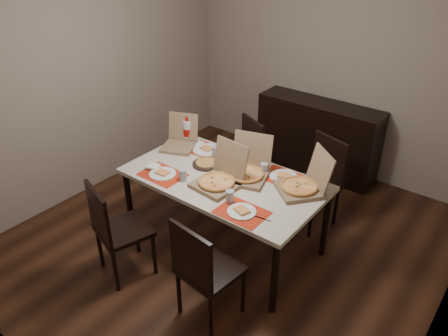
{
  "coord_description": "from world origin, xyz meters",
  "views": [
    {
      "loc": [
        2.06,
        -2.75,
        2.8
      ],
      "look_at": [
        -0.01,
        -0.08,
        0.85
      ],
      "focal_mm": 35.0,
      "sensor_mm": 36.0,
      "label": 1
    }
  ],
  "objects_px": {
    "soda_bottle": "(187,131)",
    "chair_far_left": "(243,157)",
    "chair_near_left": "(115,227)",
    "sideboard": "(317,137)",
    "dining_table": "(224,184)",
    "pizza_box_center": "(219,179)",
    "chair_far_right": "(319,178)",
    "chair_near_right": "(203,269)",
    "dip_bowl": "(237,171)"
  },
  "relations": [
    {
      "from": "soda_bottle",
      "to": "chair_far_left",
      "type": "bearing_deg",
      "value": 47.85
    },
    {
      "from": "chair_far_left",
      "to": "soda_bottle",
      "type": "xyz_separation_m",
      "value": [
        -0.4,
        -0.44,
        0.36
      ]
    },
    {
      "from": "chair_near_left",
      "to": "sideboard",
      "type": "bearing_deg",
      "value": 80.03
    },
    {
      "from": "dining_table",
      "to": "pizza_box_center",
      "type": "relative_size",
      "value": 4.15
    },
    {
      "from": "dining_table",
      "to": "chair_far_right",
      "type": "distance_m",
      "value": 1.05
    },
    {
      "from": "chair_far_right",
      "to": "chair_near_right",
      "type": "bearing_deg",
      "value": -92.58
    },
    {
      "from": "chair_near_left",
      "to": "pizza_box_center",
      "type": "bearing_deg",
      "value": 56.43
    },
    {
      "from": "chair_far_right",
      "to": "dining_table",
      "type": "bearing_deg",
      "value": -120.27
    },
    {
      "from": "chair_near_left",
      "to": "pizza_box_center",
      "type": "relative_size",
      "value": 2.14
    },
    {
      "from": "chair_near_left",
      "to": "pizza_box_center",
      "type": "distance_m",
      "value": 0.98
    },
    {
      "from": "dining_table",
      "to": "dip_bowl",
      "type": "height_order",
      "value": "dip_bowl"
    },
    {
      "from": "soda_bottle",
      "to": "dining_table",
      "type": "bearing_deg",
      "value": -24.87
    },
    {
      "from": "chair_far_right",
      "to": "chair_far_left",
      "type": "bearing_deg",
      "value": -173.25
    },
    {
      "from": "chair_near_left",
      "to": "dip_bowl",
      "type": "height_order",
      "value": "chair_near_left"
    },
    {
      "from": "chair_far_left",
      "to": "chair_far_right",
      "type": "xyz_separation_m",
      "value": [
        0.87,
        0.1,
        0.0
      ]
    },
    {
      "from": "chair_far_left",
      "to": "chair_far_right",
      "type": "height_order",
      "value": "same"
    },
    {
      "from": "chair_near_left",
      "to": "chair_far_left",
      "type": "xyz_separation_m",
      "value": [
        0.12,
        1.69,
        0.0
      ]
    },
    {
      "from": "chair_far_right",
      "to": "pizza_box_center",
      "type": "bearing_deg",
      "value": -115.13
    },
    {
      "from": "chair_near_left",
      "to": "chair_far_left",
      "type": "relative_size",
      "value": 1.0
    },
    {
      "from": "chair_near_left",
      "to": "chair_near_right",
      "type": "distance_m",
      "value": 0.92
    },
    {
      "from": "dining_table",
      "to": "chair_near_right",
      "type": "relative_size",
      "value": 1.94
    },
    {
      "from": "chair_near_right",
      "to": "dip_bowl",
      "type": "xyz_separation_m",
      "value": [
        -0.4,
        0.96,
        0.26
      ]
    },
    {
      "from": "dip_bowl",
      "to": "soda_bottle",
      "type": "relative_size",
      "value": 0.49
    },
    {
      "from": "sideboard",
      "to": "dining_table",
      "type": "xyz_separation_m",
      "value": [
        -0.01,
        -1.86,
        0.23
      ]
    },
    {
      "from": "chair_near_right",
      "to": "chair_far_right",
      "type": "xyz_separation_m",
      "value": [
        0.08,
        1.72,
        0.0
      ]
    },
    {
      "from": "sideboard",
      "to": "soda_bottle",
      "type": "xyz_separation_m",
      "value": [
        -0.76,
        -1.51,
        0.42
      ]
    },
    {
      "from": "sideboard",
      "to": "chair_far_left",
      "type": "xyz_separation_m",
      "value": [
        -0.36,
        -1.07,
        0.06
      ]
    },
    {
      "from": "chair_far_left",
      "to": "dining_table",
      "type": "bearing_deg",
      "value": -66.13
    },
    {
      "from": "dining_table",
      "to": "chair_near_left",
      "type": "height_order",
      "value": "chair_near_left"
    },
    {
      "from": "dining_table",
      "to": "pizza_box_center",
      "type": "distance_m",
      "value": 0.18
    },
    {
      "from": "chair_near_right",
      "to": "chair_far_right",
      "type": "distance_m",
      "value": 1.72
    },
    {
      "from": "chair_far_left",
      "to": "chair_near_right",
      "type": "bearing_deg",
      "value": -63.82
    },
    {
      "from": "chair_far_right",
      "to": "soda_bottle",
      "type": "xyz_separation_m",
      "value": [
        -1.27,
        -0.55,
        0.36
      ]
    },
    {
      "from": "pizza_box_center",
      "to": "chair_far_right",
      "type": "bearing_deg",
      "value": 64.87
    },
    {
      "from": "chair_far_right",
      "to": "chair_near_left",
      "type": "bearing_deg",
      "value": -118.95
    },
    {
      "from": "dining_table",
      "to": "chair_far_left",
      "type": "height_order",
      "value": "chair_far_left"
    },
    {
      "from": "sideboard",
      "to": "chair_near_right",
      "type": "bearing_deg",
      "value": -80.85
    },
    {
      "from": "dining_table",
      "to": "chair_near_right",
      "type": "bearing_deg",
      "value": -61.7
    },
    {
      "from": "dining_table",
      "to": "chair_near_left",
      "type": "bearing_deg",
      "value": -117.6
    },
    {
      "from": "chair_far_right",
      "to": "dip_bowl",
      "type": "height_order",
      "value": "chair_far_right"
    },
    {
      "from": "chair_far_right",
      "to": "pizza_box_center",
      "type": "height_order",
      "value": "pizza_box_center"
    },
    {
      "from": "dining_table",
      "to": "chair_far_right",
      "type": "bearing_deg",
      "value": 59.73
    },
    {
      "from": "chair_far_left",
      "to": "dip_bowl",
      "type": "bearing_deg",
      "value": -59.05
    },
    {
      "from": "dining_table",
      "to": "chair_near_right",
      "type": "xyz_separation_m",
      "value": [
        0.44,
        -0.82,
        -0.17
      ]
    },
    {
      "from": "sideboard",
      "to": "dining_table",
      "type": "bearing_deg",
      "value": -90.39
    },
    {
      "from": "dip_bowl",
      "to": "chair_far_left",
      "type": "bearing_deg",
      "value": 120.95
    },
    {
      "from": "sideboard",
      "to": "dip_bowl",
      "type": "bearing_deg",
      "value": -88.98
    },
    {
      "from": "chair_near_left",
      "to": "dip_bowl",
      "type": "xyz_separation_m",
      "value": [
        0.52,
        1.04,
        0.26
      ]
    },
    {
      "from": "sideboard",
      "to": "chair_near_left",
      "type": "xyz_separation_m",
      "value": [
        -0.49,
        -2.76,
        0.06
      ]
    },
    {
      "from": "chair_far_right",
      "to": "dip_bowl",
      "type": "xyz_separation_m",
      "value": [
        -0.48,
        -0.76,
        0.26
      ]
    }
  ]
}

